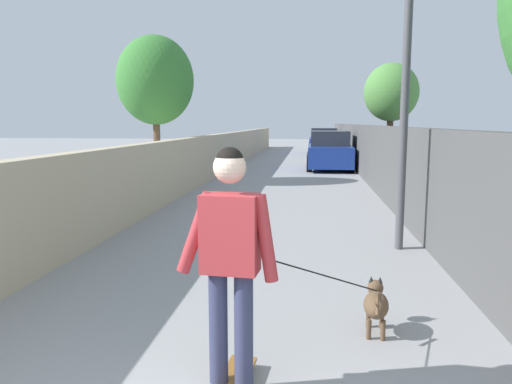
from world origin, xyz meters
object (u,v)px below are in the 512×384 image
object	(u,v)px
tree_right_mid	(391,93)
car_far	(324,142)
tree_left_near	(155,81)
dog	(375,303)
car_near	(329,151)
person_skateboarder	(230,249)
lamp_post	(407,51)

from	to	relation	value
tree_right_mid	car_far	xyz separation A→B (m)	(9.19, 2.46, -2.35)
tree_left_near	car_far	world-z (taller)	tree_left_near
tree_left_near	dog	size ratio (longest dim) A/B	3.06
car_far	tree_right_mid	bearing A→B (deg)	-165.05
dog	car_near	world-z (taller)	car_near
car_near	car_far	size ratio (longest dim) A/B	0.94
car_near	car_far	distance (m)	9.82
tree_right_mid	person_skateboarder	bearing A→B (deg)	167.99
dog	car_near	distance (m)	15.67
tree_left_near	tree_right_mid	bearing A→B (deg)	-52.80
tree_left_near	tree_right_mid	xyz separation A→B (m)	(6.00, -7.91, -0.06)
tree_right_mid	person_skateboarder	size ratio (longest dim) A/B	2.59
tree_right_mid	car_near	size ratio (longest dim) A/B	1.07
tree_right_mid	person_skateboarder	world-z (taller)	tree_right_mid
tree_left_near	person_skateboarder	size ratio (longest dim) A/B	2.72
dog	tree_right_mid	bearing A→B (deg)	-9.03
tree_left_near	person_skateboarder	world-z (taller)	tree_left_near
lamp_post	dog	size ratio (longest dim) A/B	2.87
car_far	dog	bearing A→B (deg)	179.70
lamp_post	car_far	distance (m)	22.56
tree_right_mid	car_far	size ratio (longest dim) A/B	1.01
tree_left_near	tree_right_mid	distance (m)	9.92
tree_right_mid	lamp_post	size ratio (longest dim) A/B	1.01
car_far	person_skateboarder	bearing A→B (deg)	177.30
tree_left_near	car_near	distance (m)	8.02
tree_right_mid	person_skateboarder	xyz separation A→B (m)	(-17.45, 3.71, -2.02)
tree_left_near	car_far	distance (m)	16.32
tree_left_near	dog	distance (m)	11.93
car_near	car_far	xyz separation A→B (m)	(9.82, 0.00, 0.00)
lamp_post	car_near	bearing A→B (deg)	2.72
tree_right_mid	dog	size ratio (longest dim) A/B	2.92
tree_right_mid	car_near	bearing A→B (deg)	104.42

